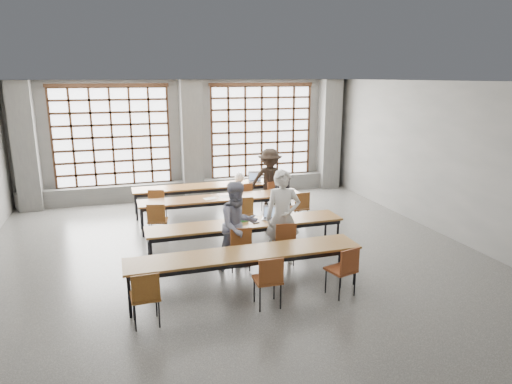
% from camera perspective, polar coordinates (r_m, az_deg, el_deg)
% --- Properties ---
extents(floor, '(11.00, 11.00, 0.00)m').
position_cam_1_polar(floor, '(9.26, -2.30, -8.58)').
color(floor, '#484745').
rests_on(floor, ground).
extents(ceiling, '(11.00, 11.00, 0.00)m').
position_cam_1_polar(ceiling, '(8.53, -2.54, 13.63)').
color(ceiling, silver).
rests_on(ceiling, floor).
extents(wall_back, '(10.00, 0.00, 10.00)m').
position_cam_1_polar(wall_back, '(14.04, -8.24, 6.59)').
color(wall_back, slate).
rests_on(wall_back, floor).
extents(wall_front, '(10.00, 0.00, 10.00)m').
position_cam_1_polar(wall_front, '(3.96, 19.20, -14.35)').
color(wall_front, slate).
rests_on(wall_front, floor).
extents(wall_right, '(0.00, 11.00, 11.00)m').
position_cam_1_polar(wall_right, '(11.09, 23.47, 3.52)').
color(wall_right, slate).
rests_on(wall_right, floor).
extents(column_left, '(0.60, 0.55, 3.50)m').
position_cam_1_polar(column_left, '(13.79, -26.89, 5.06)').
color(column_left, '#535351').
rests_on(column_left, floor).
extents(column_mid, '(0.60, 0.55, 3.50)m').
position_cam_1_polar(column_mid, '(13.77, -8.05, 6.44)').
color(column_mid, '#535351').
rests_on(column_mid, floor).
extents(column_right, '(0.60, 0.55, 3.50)m').
position_cam_1_polar(column_right, '(15.15, 9.12, 7.11)').
color(column_right, '#535351').
rests_on(column_right, floor).
extents(window_left, '(3.32, 0.12, 3.00)m').
position_cam_1_polar(window_left, '(13.78, -17.54, 6.56)').
color(window_left, white).
rests_on(window_left, wall_back).
extents(window_right, '(3.32, 0.12, 3.00)m').
position_cam_1_polar(window_right, '(14.47, 0.69, 7.56)').
color(window_right, white).
rests_on(window_right, wall_back).
extents(sill_ledge, '(9.80, 0.35, 0.50)m').
position_cam_1_polar(sill_ledge, '(14.13, -7.89, 0.45)').
color(sill_ledge, '#535351').
rests_on(sill_ledge, floor).
extents(desk_row_a, '(4.00, 0.70, 0.73)m').
position_cam_1_polar(desk_row_a, '(12.43, -6.01, 0.57)').
color(desk_row_a, brown).
rests_on(desk_row_a, floor).
extents(desk_row_b, '(4.00, 0.70, 0.73)m').
position_cam_1_polar(desk_row_b, '(11.18, -4.32, -0.95)').
color(desk_row_b, brown).
rests_on(desk_row_b, floor).
extents(desk_row_c, '(4.00, 0.70, 0.73)m').
position_cam_1_polar(desk_row_c, '(9.24, -1.25, -4.21)').
color(desk_row_c, brown).
rests_on(desk_row_c, floor).
extents(desk_row_d, '(4.00, 0.70, 0.73)m').
position_cam_1_polar(desk_row_d, '(7.74, -1.30, -7.99)').
color(desk_row_d, brown).
rests_on(desk_row_d, floor).
extents(chair_back_left, '(0.51, 0.52, 0.88)m').
position_cam_1_polar(chair_back_left, '(11.68, -12.23, -1.24)').
color(chair_back_left, brown).
rests_on(chair_back_left, floor).
extents(chair_back_mid, '(0.51, 0.51, 0.88)m').
position_cam_1_polar(chair_back_mid, '(12.06, -1.59, -0.42)').
color(chair_back_mid, brown).
rests_on(chair_back_mid, floor).
extents(chair_back_right, '(0.49, 0.50, 0.88)m').
position_cam_1_polar(chair_back_right, '(12.29, 1.99, -0.14)').
color(chair_back_right, brown).
rests_on(chair_back_right, floor).
extents(chair_mid_left, '(0.50, 0.51, 0.88)m').
position_cam_1_polar(chair_mid_left, '(10.39, -12.26, -3.18)').
color(chair_mid_left, brown).
rests_on(chair_mid_left, floor).
extents(chair_mid_centre, '(0.46, 0.46, 0.88)m').
position_cam_1_polar(chair_mid_centre, '(10.72, -1.51, -2.30)').
color(chair_mid_centre, brown).
rests_on(chair_mid_centre, floor).
extents(chair_mid_right, '(0.46, 0.46, 0.88)m').
position_cam_1_polar(chair_mid_right, '(11.17, 5.50, -1.67)').
color(chair_mid_right, brown).
rests_on(chair_mid_right, floor).
extents(chair_front_left, '(0.44, 0.44, 0.88)m').
position_cam_1_polar(chair_front_left, '(8.64, -2.04, -6.47)').
color(chair_front_left, brown).
rests_on(chair_front_left, floor).
extents(chair_front_right, '(0.46, 0.47, 0.88)m').
position_cam_1_polar(chair_front_right, '(8.90, 3.56, -5.86)').
color(chair_front_right, maroon).
rests_on(chair_front_right, floor).
extents(chair_near_left, '(0.43, 0.44, 0.88)m').
position_cam_1_polar(chair_near_left, '(6.97, -13.66, -12.19)').
color(chair_near_left, brown).
rests_on(chair_near_left, floor).
extents(chair_near_mid, '(0.43, 0.44, 0.88)m').
position_cam_1_polar(chair_near_mid, '(7.29, 1.61, -10.54)').
color(chair_near_mid, brown).
rests_on(chair_near_mid, floor).
extents(chair_near_right, '(0.52, 0.52, 0.88)m').
position_cam_1_polar(chair_near_right, '(7.79, 10.98, -9.13)').
color(chair_near_right, brown).
rests_on(chair_near_right, floor).
extents(student_male, '(0.78, 0.62, 1.87)m').
position_cam_1_polar(student_male, '(8.89, 3.36, -3.18)').
color(student_male, silver).
rests_on(student_male, floor).
extents(student_female, '(0.96, 0.83, 1.71)m').
position_cam_1_polar(student_female, '(8.65, -2.26, -4.21)').
color(student_female, '#1A1F50').
rests_on(student_female, floor).
extents(student_back, '(1.24, 0.91, 1.73)m').
position_cam_1_polar(student_back, '(12.32, 1.74, 1.47)').
color(student_back, black).
rests_on(student_back, floor).
extents(laptop_front, '(0.46, 0.43, 0.26)m').
position_cam_1_polar(laptop_front, '(9.46, 1.93, -2.97)').
color(laptop_front, silver).
rests_on(laptop_front, desk_row_c).
extents(laptop_back, '(0.42, 0.38, 0.26)m').
position_cam_1_polar(laptop_back, '(12.83, -0.14, 1.66)').
color(laptop_back, '#B2B2B7').
rests_on(laptop_back, desk_row_a).
extents(mouse, '(0.10, 0.07, 0.04)m').
position_cam_1_polar(mouse, '(9.49, 4.31, -3.22)').
color(mouse, white).
rests_on(mouse, desk_row_c).
extents(green_box, '(0.26, 0.15, 0.09)m').
position_cam_1_polar(green_box, '(9.27, -1.69, -3.44)').
color(green_box, green).
rests_on(green_box, desk_row_c).
extents(phone, '(0.14, 0.09, 0.01)m').
position_cam_1_polar(phone, '(9.18, -0.00, -3.87)').
color(phone, black).
rests_on(phone, desk_row_c).
extents(paper_sheet_b, '(0.33, 0.26, 0.00)m').
position_cam_1_polar(paper_sheet_b, '(11.06, -5.78, -0.80)').
color(paper_sheet_b, white).
rests_on(paper_sheet_b, desk_row_b).
extents(paper_sheet_c, '(0.33, 0.26, 0.00)m').
position_cam_1_polar(paper_sheet_c, '(11.19, -3.83, -0.58)').
color(paper_sheet_c, white).
rests_on(paper_sheet_c, desk_row_b).
extents(backpack, '(0.37, 0.30, 0.40)m').
position_cam_1_polar(backpack, '(11.61, 3.31, 0.99)').
color(backpack, black).
rests_on(backpack, desk_row_b).
extents(plastic_bag, '(0.29, 0.25, 0.29)m').
position_cam_1_polar(plastic_bag, '(12.63, -2.07, 1.83)').
color(plastic_bag, white).
rests_on(plastic_bag, desk_row_a).
extents(red_pouch, '(0.20, 0.09, 0.06)m').
position_cam_1_polar(red_pouch, '(7.06, -13.70, -12.18)').
color(red_pouch, '#B21522').
rests_on(red_pouch, chair_near_left).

